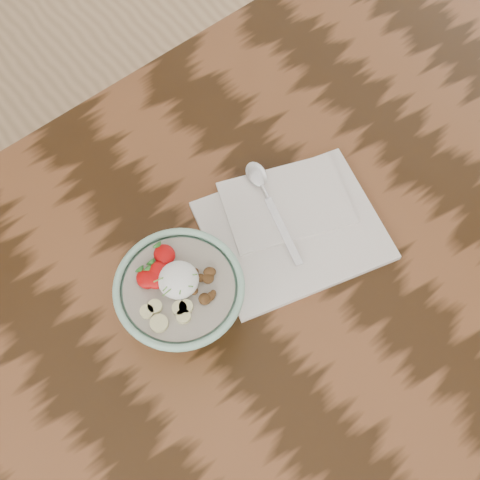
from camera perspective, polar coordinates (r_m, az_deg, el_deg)
The scene contains 4 objects.
table at distance 104.34cm, azimuth -1.34°, elevation -8.57°, with size 160.00×90.00×75.00cm.
breakfast_bowl at distance 90.73cm, azimuth -5.09°, elevation -4.85°, with size 17.31×17.31×11.84cm.
napkin at distance 101.14cm, azimuth 4.41°, elevation 1.33°, with size 30.24×26.84×1.58cm.
spoon at distance 102.46cm, azimuth 1.96°, elevation 4.46°, with size 7.47×18.62×0.98cm.
Camera 1 is at (-17.73, -26.01, 165.18)cm, focal length 50.00 mm.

